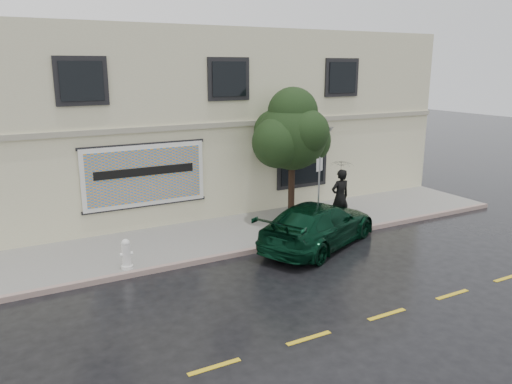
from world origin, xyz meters
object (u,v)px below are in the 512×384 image
car (319,225)px  street_tree (292,136)px  pedestrian (340,197)px  fire_hydrant (126,254)px

car → street_tree: bearing=-37.6°
car → pedestrian: bearing=-81.3°
pedestrian → fire_hydrant: bearing=3.8°
car → street_tree: street_tree is taller
car → fire_hydrant: 6.04m
car → street_tree: (0.59, 2.56, 2.51)m
street_tree → fire_hydrant: (-6.58, -1.83, -2.65)m
car → pedestrian: size_ratio=2.45×
pedestrian → street_tree: street_tree is taller
car → fire_hydrant: car is taller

